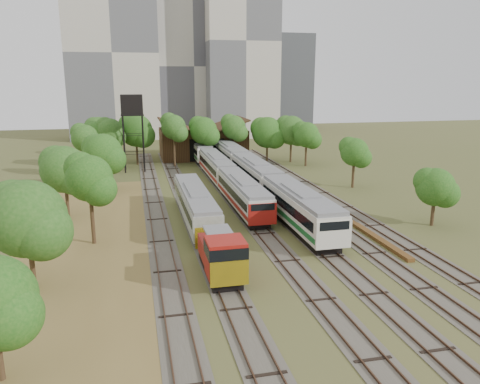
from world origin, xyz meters
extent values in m
plane|color=#475123|center=(0.00, 0.00, 0.00)|extent=(240.00, 240.00, 0.00)
cube|color=brown|center=(-18.00, 8.00, 0.02)|extent=(14.00, 60.00, 0.04)
cube|color=#4C473D|center=(-12.00, 25.00, 0.03)|extent=(2.60, 80.00, 0.06)
cube|color=#472D1E|center=(-12.72, 25.00, 0.12)|extent=(0.08, 80.00, 0.14)
cube|color=#472D1E|center=(-11.28, 25.00, 0.12)|extent=(0.08, 80.00, 0.14)
cube|color=#4C473D|center=(-8.00, 25.00, 0.03)|extent=(2.60, 80.00, 0.06)
cube|color=#472D1E|center=(-8.72, 25.00, 0.12)|extent=(0.08, 80.00, 0.14)
cube|color=#472D1E|center=(-7.28, 25.00, 0.12)|extent=(0.08, 80.00, 0.14)
cube|color=#4C473D|center=(-2.00, 25.00, 0.03)|extent=(2.60, 80.00, 0.06)
cube|color=#472D1E|center=(-2.72, 25.00, 0.12)|extent=(0.08, 80.00, 0.14)
cube|color=#472D1E|center=(-1.28, 25.00, 0.12)|extent=(0.08, 80.00, 0.14)
cube|color=#4C473D|center=(2.00, 25.00, 0.03)|extent=(2.60, 80.00, 0.06)
cube|color=#472D1E|center=(1.28, 25.00, 0.12)|extent=(0.08, 80.00, 0.14)
cube|color=#472D1E|center=(2.72, 25.00, 0.12)|extent=(0.08, 80.00, 0.14)
cube|color=#4C473D|center=(6.00, 25.00, 0.03)|extent=(2.60, 80.00, 0.06)
cube|color=#472D1E|center=(5.28, 25.00, 0.12)|extent=(0.08, 80.00, 0.14)
cube|color=#472D1E|center=(6.72, 25.00, 0.12)|extent=(0.08, 80.00, 0.14)
cube|color=#4C473D|center=(10.00, 25.00, 0.03)|extent=(2.60, 80.00, 0.06)
cube|color=#472D1E|center=(9.28, 25.00, 0.12)|extent=(0.08, 80.00, 0.14)
cube|color=#472D1E|center=(10.72, 25.00, 0.12)|extent=(0.08, 80.00, 0.14)
cube|color=black|center=(-2.00, 19.51, 0.39)|extent=(2.16, 15.64, 0.79)
cube|color=beige|center=(-2.00, 19.51, 2.01)|extent=(2.85, 17.00, 2.45)
cube|color=black|center=(-2.00, 19.51, 2.31)|extent=(2.91, 15.64, 0.83)
cube|color=slate|center=(-2.00, 19.51, 3.42)|extent=(2.62, 16.66, 0.35)
cube|color=maroon|center=(-2.00, 19.51, 1.33)|extent=(2.91, 16.66, 0.44)
cube|color=maroon|center=(-2.00, 11.06, 1.89)|extent=(2.89, 0.25, 2.21)
cube|color=black|center=(-2.00, 37.01, 0.39)|extent=(2.16, 15.64, 0.79)
cube|color=beige|center=(-2.00, 37.01, 2.01)|extent=(2.85, 17.00, 2.45)
cube|color=black|center=(-2.00, 37.01, 2.31)|extent=(2.91, 15.64, 0.83)
cube|color=slate|center=(-2.00, 37.01, 3.42)|extent=(2.62, 16.66, 0.35)
cube|color=maroon|center=(-2.00, 37.01, 1.33)|extent=(2.91, 16.66, 0.44)
cube|color=black|center=(2.00, 11.51, 0.44)|extent=(2.39, 15.64, 0.87)
cube|color=beige|center=(2.00, 11.51, 2.23)|extent=(3.15, 17.00, 2.72)
cube|color=black|center=(2.00, 11.51, 2.56)|extent=(3.21, 15.64, 0.92)
cube|color=slate|center=(2.00, 11.51, 3.79)|extent=(2.90, 16.66, 0.39)
cube|color=#175D26|center=(2.00, 11.51, 1.47)|extent=(3.21, 16.66, 0.49)
cube|color=beige|center=(2.00, 3.06, 2.09)|extent=(3.19, 0.25, 2.45)
cube|color=black|center=(2.00, 29.01, 0.44)|extent=(2.39, 15.64, 0.87)
cube|color=beige|center=(2.00, 29.01, 2.23)|extent=(3.15, 17.00, 2.72)
cube|color=black|center=(2.00, 29.01, 2.56)|extent=(3.21, 15.64, 0.92)
cube|color=slate|center=(2.00, 29.01, 3.79)|extent=(2.90, 16.66, 0.39)
cube|color=#175D26|center=(2.00, 29.01, 1.47)|extent=(3.21, 16.66, 0.49)
cube|color=black|center=(2.00, 46.51, 0.44)|extent=(2.39, 15.64, 0.87)
cube|color=beige|center=(2.00, 46.51, 2.23)|extent=(3.15, 17.00, 2.72)
cube|color=black|center=(2.00, 46.51, 2.56)|extent=(3.21, 15.64, 0.92)
cube|color=slate|center=(2.00, 46.51, 3.79)|extent=(2.90, 16.66, 0.39)
cube|color=#175D26|center=(2.00, 46.51, 1.47)|extent=(3.21, 16.66, 0.49)
cube|color=black|center=(-2.00, 55.51, 0.39)|extent=(2.15, 14.72, 0.78)
cube|color=beige|center=(-2.00, 55.51, 2.00)|extent=(2.84, 16.00, 2.44)
cube|color=black|center=(-2.00, 55.51, 2.30)|extent=(2.90, 14.72, 0.83)
cube|color=slate|center=(-2.00, 55.51, 3.40)|extent=(2.61, 15.68, 0.35)
cube|color=#175D26|center=(-2.00, 55.51, 1.32)|extent=(2.90, 15.68, 0.44)
cube|color=beige|center=(-2.00, 47.56, 1.88)|extent=(2.88, 0.25, 2.20)
cube|color=black|center=(-8.00, 2.10, 0.46)|extent=(2.25, 7.20, 0.92)
cube|color=maroon|center=(-8.00, 2.90, 1.69)|extent=(2.56, 4.40, 1.53)
cube|color=maroon|center=(-8.00, -0.50, 2.30)|extent=(2.76, 2.66, 2.76)
cube|color=black|center=(-8.00, -0.50, 2.96)|extent=(2.81, 2.71, 0.92)
cube|color=gold|center=(-8.00, -1.85, 1.64)|extent=(2.76, 0.20, 1.84)
cube|color=gold|center=(-8.00, 6.05, 1.64)|extent=(2.76, 0.20, 1.84)
cube|color=slate|center=(-8.00, 2.10, 3.37)|extent=(2.04, 3.60, 0.20)
cube|color=black|center=(-8.00, 16.10, 0.38)|extent=(2.11, 16.56, 0.77)
cube|color=gray|center=(-8.00, 16.10, 1.97)|extent=(2.78, 18.00, 2.40)
cube|color=black|center=(-8.00, 16.10, 2.26)|extent=(2.84, 16.56, 0.82)
cube|color=slate|center=(-8.00, 16.10, 3.34)|extent=(2.56, 17.64, 0.35)
cylinder|color=black|center=(-15.59, 45.20, 4.58)|extent=(0.23, 0.23, 9.16)
cylinder|color=black|center=(-12.49, 45.20, 4.58)|extent=(0.23, 0.23, 9.16)
cylinder|color=black|center=(-15.59, 48.29, 4.58)|extent=(0.23, 0.23, 9.16)
cylinder|color=black|center=(-12.49, 48.29, 4.58)|extent=(0.23, 0.23, 9.16)
cube|color=black|center=(-14.04, 46.74, 9.26)|extent=(3.61, 3.61, 0.20)
cube|color=black|center=(-14.04, 46.74, 10.91)|extent=(3.44, 3.44, 3.09)
cube|color=brown|center=(8.00, 5.80, 0.17)|extent=(0.69, 10.31, 0.34)
cube|color=brown|center=(8.20, 13.99, 0.11)|extent=(0.43, 6.85, 0.22)
cube|color=#362013|center=(-1.00, 58.00, 2.75)|extent=(16.00, 11.00, 5.50)
cube|color=#362013|center=(-5.00, 58.00, 6.10)|extent=(8.45, 11.55, 2.96)
cube|color=#362013|center=(3.00, 58.00, 6.10)|extent=(8.45, 11.55, 2.96)
cube|color=black|center=(-1.00, 52.55, 2.20)|extent=(6.40, 0.15, 4.12)
cylinder|color=#382616|center=(-21.67, 2.37, 2.09)|extent=(0.36, 0.36, 4.18)
sphere|color=#195115|center=(-21.67, 2.37, 5.33)|extent=(5.53, 5.53, 5.53)
cylinder|color=#382616|center=(-18.12, 11.40, 2.44)|extent=(0.36, 0.36, 4.87)
sphere|color=#195115|center=(-18.12, 11.40, 6.20)|extent=(4.23, 4.23, 4.23)
cylinder|color=#382616|center=(-21.54, 21.04, 2.10)|extent=(0.36, 0.36, 4.21)
sphere|color=#195115|center=(-21.54, 21.04, 5.36)|extent=(5.13, 5.13, 5.13)
cylinder|color=#382616|center=(-18.19, 33.36, 2.01)|extent=(0.36, 0.36, 4.02)
sphere|color=#195115|center=(-18.19, 33.36, 5.12)|extent=(5.33, 5.33, 5.33)
cylinder|color=#382616|center=(-21.28, 43.18, 2.38)|extent=(0.36, 0.36, 4.76)
sphere|color=#195115|center=(-21.28, 43.18, 6.06)|extent=(4.16, 4.16, 4.16)
cylinder|color=#382616|center=(-20.11, 51.50, 2.11)|extent=(0.36, 0.36, 4.22)
sphere|color=#195115|center=(-20.11, 51.50, 5.37)|extent=(5.13, 5.13, 5.13)
cylinder|color=#382616|center=(-20.53, 63.60, 2.00)|extent=(0.36, 0.36, 3.99)
sphere|color=#195115|center=(-20.53, 63.60, 5.08)|extent=(5.32, 5.32, 5.32)
cylinder|color=#382616|center=(-17.85, 50.42, 2.42)|extent=(0.36, 0.36, 4.85)
sphere|color=#195115|center=(-17.85, 50.42, 6.17)|extent=(4.56, 4.56, 4.56)
cylinder|color=#382616|center=(-13.55, 52.72, 2.40)|extent=(0.36, 0.36, 4.79)
sphere|color=#195115|center=(-13.55, 52.72, 6.10)|extent=(5.76, 5.76, 5.76)
cylinder|color=#382616|center=(-7.23, 49.28, 2.70)|extent=(0.36, 0.36, 5.40)
sphere|color=#195115|center=(-7.23, 49.28, 6.87)|extent=(4.23, 4.23, 4.23)
cylinder|color=#382616|center=(-1.99, 49.74, 2.38)|extent=(0.36, 0.36, 4.77)
sphere|color=#195115|center=(-1.99, 49.74, 6.07)|extent=(4.81, 4.81, 4.81)
cylinder|color=#382616|center=(3.65, 50.82, 2.52)|extent=(0.36, 0.36, 5.03)
sphere|color=#195115|center=(3.65, 50.82, 6.41)|extent=(4.30, 4.30, 4.30)
cylinder|color=#382616|center=(9.81, 50.37, 2.12)|extent=(0.36, 0.36, 4.24)
sphere|color=#195115|center=(9.81, 50.37, 5.39)|extent=(5.65, 5.65, 5.65)
cylinder|color=#382616|center=(13.99, 49.13, 2.28)|extent=(0.36, 0.36, 4.57)
sphere|color=#195115|center=(13.99, 49.13, 5.81)|extent=(5.27, 5.27, 5.27)
cylinder|color=#382616|center=(15.89, 9.32, 1.62)|extent=(0.36, 0.36, 3.23)
sphere|color=#195115|center=(15.89, 9.32, 4.11)|extent=(3.94, 3.94, 3.94)
cylinder|color=#382616|center=(15.71, 27.32, 1.98)|extent=(0.36, 0.36, 3.97)
sphere|color=#195115|center=(15.71, 27.32, 5.05)|extent=(3.91, 3.91, 3.91)
cylinder|color=#382616|center=(15.24, 44.67, 2.15)|extent=(0.36, 0.36, 4.30)
sphere|color=#195115|center=(15.24, 44.67, 5.48)|extent=(4.37, 4.37, 4.37)
cube|color=beige|center=(-18.00, 95.00, 21.00)|extent=(22.00, 16.00, 42.00)
cube|color=#ADA79D|center=(2.00, 100.00, 18.00)|extent=(20.00, 18.00, 36.00)
cube|color=beige|center=(14.00, 92.00, 24.00)|extent=(18.00, 16.00, 48.00)
cube|color=#404348|center=(34.00, 110.00, 14.00)|extent=(12.00, 12.00, 28.00)
camera|label=1|loc=(-14.08, -31.71, 14.91)|focal=35.00mm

